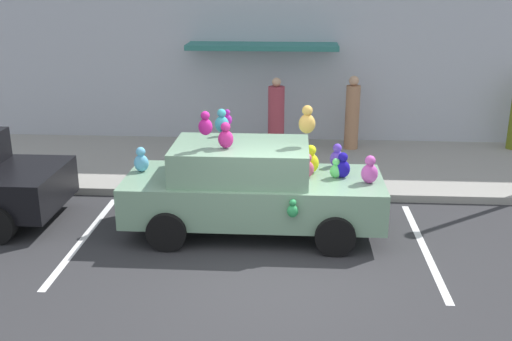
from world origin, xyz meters
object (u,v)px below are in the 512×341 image
object	(u,v)px
pedestrian_near_shopfront	(276,118)
pedestrian_by_lamp	(352,115)
plush_covered_car	(251,187)
teddy_bear_on_sidewalk	(220,163)

from	to	relation	value
pedestrian_near_shopfront	pedestrian_by_lamp	bearing A→B (deg)	13.28
plush_covered_car	pedestrian_by_lamp	bearing A→B (deg)	66.37
teddy_bear_on_sidewalk	pedestrian_near_shopfront	world-z (taller)	pedestrian_near_shopfront
teddy_bear_on_sidewalk	pedestrian_by_lamp	bearing A→B (deg)	42.11
pedestrian_near_shopfront	pedestrian_by_lamp	xyz separation A→B (m)	(1.81, 0.43, 0.01)
teddy_bear_on_sidewalk	plush_covered_car	bearing A→B (deg)	-69.74
plush_covered_car	teddy_bear_on_sidewalk	xyz separation A→B (m)	(-0.80, 2.16, -0.28)
teddy_bear_on_sidewalk	pedestrian_by_lamp	world-z (taller)	pedestrian_by_lamp
plush_covered_car	pedestrian_near_shopfront	size ratio (longest dim) A/B	2.42
plush_covered_car	pedestrian_near_shopfront	xyz separation A→B (m)	(0.27, 4.34, 0.16)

